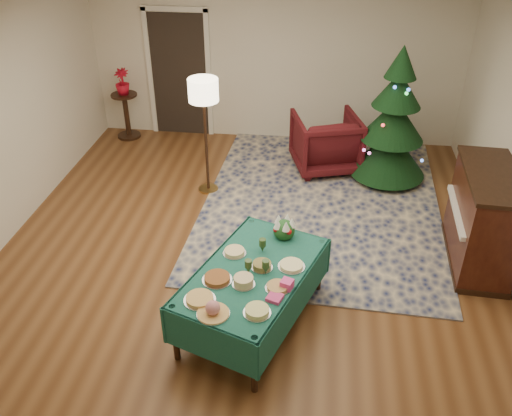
# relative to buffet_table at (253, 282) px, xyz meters

# --- Properties ---
(room_shell) EXTENTS (7.00, 7.00, 7.00)m
(room_shell) POSITION_rel_buffet_table_xyz_m (-0.23, 1.03, 0.82)
(room_shell) COLOR #593319
(room_shell) RESTS_ON ground
(doorway) EXTENTS (1.08, 0.04, 2.16)m
(doorway) POSITION_rel_buffet_table_xyz_m (-1.83, 4.51, 0.57)
(doorway) COLOR black
(doorway) RESTS_ON ground
(rug) EXTENTS (3.38, 4.33, 0.02)m
(rug) POSITION_rel_buffet_table_xyz_m (0.65, 2.43, -0.52)
(rug) COLOR #131D48
(rug) RESTS_ON ground
(buffet_table) EXTENTS (1.51, 1.93, 0.66)m
(buffet_table) POSITION_rel_buffet_table_xyz_m (0.00, 0.00, 0.00)
(buffet_table) COLOR black
(buffet_table) RESTS_ON ground
(platter_0) EXTENTS (0.29, 0.29, 0.04)m
(platter_0) POSITION_rel_buffet_table_xyz_m (-0.42, -0.48, 0.15)
(platter_0) COLOR silver
(platter_0) RESTS_ON buffet_table
(platter_1) EXTENTS (0.29, 0.29, 0.14)m
(platter_1) POSITION_rel_buffet_table_xyz_m (-0.27, -0.64, 0.19)
(platter_1) COLOR silver
(platter_1) RESTS_ON buffet_table
(platter_2) EXTENTS (0.25, 0.25, 0.05)m
(platter_2) POSITION_rel_buffet_table_xyz_m (0.11, -0.57, 0.16)
(platter_2) COLOR silver
(platter_2) RESTS_ON buffet_table
(platter_3) EXTENTS (0.29, 0.29, 0.05)m
(platter_3) POSITION_rel_buffet_table_xyz_m (-0.32, -0.18, 0.15)
(platter_3) COLOR silver
(platter_3) RESTS_ON buffet_table
(platter_4) EXTENTS (0.22, 0.22, 0.09)m
(platter_4) POSITION_rel_buffet_table_xyz_m (-0.06, -0.21, 0.17)
(platter_4) COLOR silver
(platter_4) RESTS_ON buffet_table
(platter_5) EXTENTS (0.24, 0.24, 0.04)m
(platter_5) POSITION_rel_buffet_table_xyz_m (0.26, -0.22, 0.15)
(platter_5) COLOR silver
(platter_5) RESTS_ON buffet_table
(platter_6) EXTENTS (0.24, 0.24, 0.05)m
(platter_6) POSITION_rel_buffet_table_xyz_m (-0.22, 0.26, 0.15)
(platter_6) COLOR silver
(platter_6) RESTS_ON buffet_table
(platter_7) EXTENTS (0.21, 0.21, 0.06)m
(platter_7) POSITION_rel_buffet_table_xyz_m (0.08, 0.06, 0.16)
(platter_7) COLOR silver
(platter_7) RESTS_ON buffet_table
(platter_8) EXTENTS (0.27, 0.27, 0.04)m
(platter_8) POSITION_rel_buffet_table_xyz_m (0.37, 0.11, 0.15)
(platter_8) COLOR silver
(platter_8) RESTS_ON buffet_table
(goblet_0) EXTENTS (0.07, 0.07, 0.15)m
(goblet_0) POSITION_rel_buffet_table_xyz_m (0.06, 0.32, 0.21)
(goblet_0) COLOR #2D471E
(goblet_0) RESTS_ON buffet_table
(goblet_1) EXTENTS (0.07, 0.07, 0.15)m
(goblet_1) POSITION_rel_buffet_table_xyz_m (0.13, -0.02, 0.21)
(goblet_1) COLOR #2D471E
(goblet_1) RESTS_ON buffet_table
(goblet_2) EXTENTS (0.07, 0.07, 0.15)m
(goblet_2) POSITION_rel_buffet_table_xyz_m (-0.04, -0.03, 0.21)
(goblet_2) COLOR #2D471E
(goblet_2) RESTS_ON buffet_table
(napkin_stack) EXTENTS (0.17, 0.17, 0.04)m
(napkin_stack) POSITION_rel_buffet_table_xyz_m (0.25, -0.37, 0.15)
(napkin_stack) COLOR #D33A7D
(napkin_stack) RESTS_ON buffet_table
(gift_box) EXTENTS (0.14, 0.14, 0.09)m
(gift_box) POSITION_rel_buffet_table_xyz_m (0.35, -0.20, 0.18)
(gift_box) COLOR #EF4299
(gift_box) RESTS_ON buffet_table
(centerpiece) EXTENTS (0.24, 0.24, 0.27)m
(centerpiece) POSITION_rel_buffet_table_xyz_m (0.25, 0.61, 0.25)
(centerpiece) COLOR #1E4C1E
(centerpiece) RESTS_ON buffet_table
(armchair) EXTENTS (1.14, 1.10, 0.96)m
(armchair) POSITION_rel_buffet_table_xyz_m (0.66, 3.48, -0.05)
(armchair) COLOR #460F13
(armchair) RESTS_ON ground
(floor_lamp) EXTENTS (0.40, 0.40, 1.66)m
(floor_lamp) POSITION_rel_buffet_table_xyz_m (-0.99, 2.59, 0.88)
(floor_lamp) COLOR #A57F3F
(floor_lamp) RESTS_ON ground
(side_table) EXTENTS (0.43, 0.43, 0.77)m
(side_table) POSITION_rel_buffet_table_xyz_m (-2.72, 4.21, -0.15)
(side_table) COLOR black
(side_table) RESTS_ON ground
(potted_plant) EXTENTS (0.24, 0.43, 0.24)m
(potted_plant) POSITION_rel_buffet_table_xyz_m (-2.72, 4.21, 0.36)
(potted_plant) COLOR #B70D20
(potted_plant) RESTS_ON side_table
(christmas_tree) EXTENTS (1.11, 1.11, 2.00)m
(christmas_tree) POSITION_rel_buffet_table_xyz_m (1.59, 3.26, 0.37)
(christmas_tree) COLOR black
(christmas_tree) RESTS_ON ground
(piano) EXTENTS (0.70, 1.39, 1.17)m
(piano) POSITION_rel_buffet_table_xyz_m (2.47, 1.35, 0.04)
(piano) COLOR black
(piano) RESTS_ON ground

